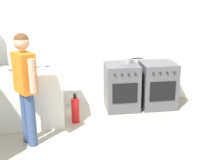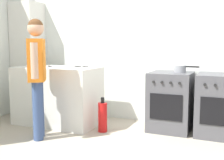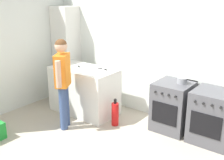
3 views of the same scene
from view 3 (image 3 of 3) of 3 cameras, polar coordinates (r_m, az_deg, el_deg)
name	(u,v)px [view 3 (image 3 of 3)]	position (r m, az deg, el deg)	size (l,w,h in m)	color
back_wall	(167,50)	(5.14, 11.09, 5.99)	(6.00, 0.10, 2.60)	silver
side_wall_left	(6,46)	(5.75, -20.75, 6.41)	(0.10, 3.10, 2.60)	silver
counter_unit	(84,90)	(5.52, -5.66, -2.11)	(1.30, 0.70, 0.90)	silver
oven_left	(172,106)	(4.94, 12.18, -5.24)	(0.59, 0.62, 0.85)	#4C4C51
oven_right	(212,117)	(4.73, 19.71, -7.04)	(0.63, 0.62, 0.85)	#4C4C51
pot	(182,81)	(4.77, 14.11, -0.13)	(0.34, 0.16, 0.10)	gray
knife_chef	(97,68)	(5.39, -3.15, 2.50)	(0.31, 0.04, 0.01)	silver
knife_paring	(79,67)	(5.47, -6.67, 2.66)	(0.19, 0.13, 0.01)	silver
knife_carving	(103,68)	(5.33, -1.77, 2.36)	(0.32, 0.16, 0.01)	silver
person	(63,77)	(4.79, -9.99, 0.63)	(0.35, 0.50, 1.58)	#384C7A
fire_extinguisher	(115,114)	(5.05, 0.64, -6.88)	(0.13, 0.13, 0.50)	red
larder_cabinet	(67,52)	(6.34, -9.21, 5.57)	(0.48, 0.44, 2.00)	silver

